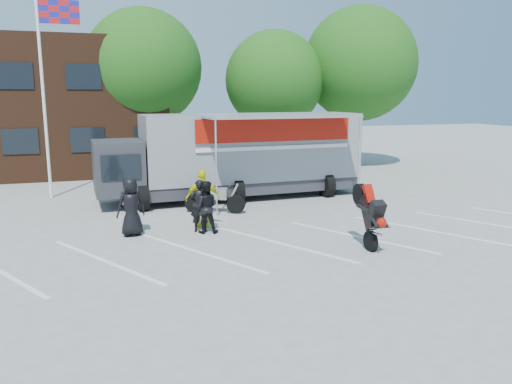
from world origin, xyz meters
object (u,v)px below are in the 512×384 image
tree_left (144,68)px  tree_mid (274,80)px  transporter_truck (241,198)px  spectator_hivis (203,199)px  flagpole (48,71)px  spectator_leather_c (205,207)px  stunt_bike_rider (360,244)px  parked_motorcycle (215,213)px  spectator_leather_a (131,207)px  spectator_leather_b (200,206)px  tree_right (360,64)px

tree_left → tree_mid: size_ratio=1.13×
transporter_truck → spectator_hivis: (-2.43, -4.13, 0.92)m
flagpole → spectator_leather_c: bearing=-57.1°
spectator_leather_c → spectator_hivis: size_ratio=0.87×
tree_mid → stunt_bike_rider: size_ratio=4.00×
parked_motorcycle → stunt_bike_rider: bearing=-123.7°
flagpole → parked_motorcycle: 8.83m
spectator_leather_a → tree_left: bearing=-108.7°
transporter_truck → spectator_leather_b: transporter_truck is taller
stunt_bike_rider → spectator_leather_b: spectator_leather_b is taller
tree_left → spectator_leather_b: bearing=-88.8°
stunt_bike_rider → spectator_leather_c: size_ratio=1.20×
spectator_leather_b → spectator_hivis: size_ratio=0.88×
tree_mid → spectator_leather_b: 14.36m
tree_right → spectator_leather_c: size_ratio=5.70×
spectator_leather_a → spectator_leather_c: spectator_leather_a is taller
spectator_leather_c → spectator_hivis: bearing=-81.3°
spectator_leather_b → transporter_truck: bearing=-107.5°
tree_mid → spectator_leather_c: tree_mid is taller
stunt_bike_rider → spectator_hivis: size_ratio=1.04×
spectator_leather_a → parked_motorcycle: bearing=-155.9°
flagpole → tree_left: bearing=54.7°
tree_left → stunt_bike_rider: size_ratio=4.50×
spectator_hivis → transporter_truck: bearing=-110.9°
transporter_truck → stunt_bike_rider: bearing=-81.8°
tree_mid → tree_right: (5.00, -0.50, 0.93)m
parked_motorcycle → spectator_hivis: spectator_hivis is taller
flagpole → spectator_leather_c: flagpole is taller
spectator_hivis → tree_mid: bearing=-110.0°
transporter_truck → spectator_leather_c: (-2.50, -4.80, 0.80)m
transporter_truck → parked_motorcycle: transporter_truck is taller
tree_right → spectator_leather_c: tree_right is taller
tree_left → stunt_bike_rider: 17.19m
transporter_truck → parked_motorcycle: (-1.63, -2.31, 0.00)m
flagpole → spectator_leather_c: 9.55m
tree_left → transporter_truck: bearing=-70.9°
flagpole → spectator_leather_c: (4.65, -7.18, -4.25)m
tree_right → parked_motorcycle: 15.30m
flagpole → parked_motorcycle: flagpole is taller
spectator_leather_b → spectator_leather_c: (0.13, -0.18, -0.01)m
flagpole → transporter_truck: 9.07m
spectator_leather_b → flagpole: bearing=-45.0°
spectator_leather_c → tree_right: bearing=-120.0°
stunt_bike_rider → spectator_leather_a: spectator_leather_a is taller
transporter_truck → spectator_leather_a: (-4.65, -4.43, 0.87)m
spectator_leather_a → transporter_truck: bearing=-147.4°
tree_left → transporter_truck: tree_left is taller
tree_mid → spectator_leather_c: bearing=-118.4°
parked_motorcycle → spectator_leather_a: spectator_leather_a is taller
spectator_leather_b → spectator_leather_c: 0.23m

